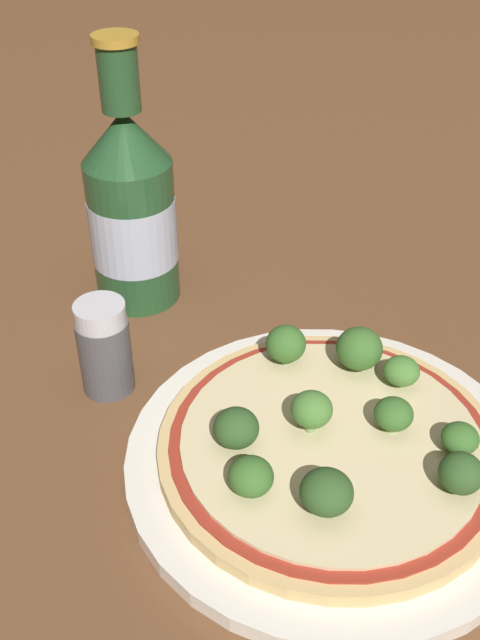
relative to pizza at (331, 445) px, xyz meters
name	(u,v)px	position (x,y,z in m)	size (l,w,h in m)	color
ground_plane	(313,464)	(-0.01, 0.01, -0.02)	(3.00, 3.00, 0.00)	brown
plate	(330,460)	(0.00, 0.00, -0.01)	(0.27, 0.27, 0.01)	silver
pizza	(331,445)	(0.00, 0.00, 0.00)	(0.23, 0.23, 0.01)	tan
broccoli_floret_0	(401,371)	(0.07, 0.02, 0.02)	(0.03, 0.03, 0.02)	#7A9E5B
broccoli_floret_1	(461,473)	(0.04, -0.07, 0.02)	(0.03, 0.03, 0.03)	#7A9E5B
broccoli_floret_2	(251,477)	(-0.07, -0.01, 0.02)	(0.03, 0.03, 0.02)	#7A9E5B
broccoli_floret_3	(318,407)	(0.00, 0.01, 0.02)	(0.03, 0.03, 0.03)	#7A9E5B
broccoli_floret_4	(359,349)	(0.05, 0.05, 0.03)	(0.03, 0.03, 0.03)	#7A9E5B
broccoli_floret_5	(286,344)	(0.01, 0.08, 0.02)	(0.03, 0.03, 0.03)	#7A9E5B
broccoli_floret_6	(327,492)	(-0.04, -0.05, 0.02)	(0.03, 0.03, 0.03)	#7A9E5B
broccoli_floret_7	(394,414)	(0.04, -0.01, 0.02)	(0.03, 0.03, 0.02)	#7A9E5B
broccoli_floret_8	(236,428)	(-0.06, 0.02, 0.02)	(0.03, 0.03, 0.03)	#7A9E5B
broccoli_floret_9	(460,438)	(0.06, -0.05, 0.02)	(0.02, 0.02, 0.02)	#7A9E5B
beer_bottle	(132,209)	(-0.04, 0.25, 0.07)	(0.07, 0.07, 0.22)	#234C28
pepper_shaker	(105,348)	(-0.10, 0.14, 0.02)	(0.04, 0.04, 0.07)	#4C4C51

